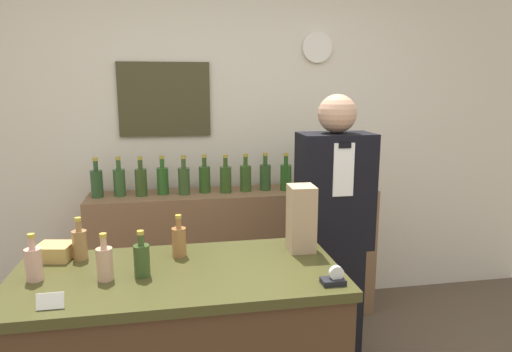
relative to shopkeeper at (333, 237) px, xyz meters
The scene contains 24 objects.
back_wall 1.23m from the shopkeeper, 120.98° to the left, with size 5.20×0.09×2.70m.
back_shelf 0.92m from the shopkeeper, 124.01° to the left, with size 2.03×0.37×0.95m.
shopkeeper is the anchor object (origin of this frame).
potted_plant 0.83m from the shopkeeper, 70.82° to the left, with size 0.24×0.24×0.35m.
paper_bag 0.65m from the shopkeeper, 124.77° to the right, with size 0.12×0.13×0.30m.
tape_dispenser 0.93m from the shopkeeper, 109.82° to the right, with size 0.09×0.06×0.07m.
price_card_left 1.60m from the shopkeeper, 146.62° to the right, with size 0.09×0.02×0.06m.
gift_box 1.49m from the shopkeeper, 164.35° to the right, with size 0.16×0.15×0.07m.
counter_bottle_0 1.59m from the shopkeeper, 156.87° to the right, with size 0.06×0.06×0.19m.
counter_bottle_1 1.39m from the shopkeeper, 162.29° to the right, with size 0.06×0.06×0.19m.
counter_bottle_2 1.37m from the shopkeeper, 150.61° to the right, with size 0.06×0.06×0.19m.
counter_bottle_3 1.24m from the shopkeeper, 147.77° to the right, with size 0.06×0.06×0.19m.
counter_bottle_4 1.02m from the shopkeeper, 152.67° to the right, with size 0.06×0.06×0.19m.
shelf_bottle_0 1.60m from the shopkeeper, 153.27° to the left, with size 0.08×0.08×0.27m.
shelf_bottle_1 1.48m from the shopkeeper, 150.26° to the left, with size 0.08×0.08×0.27m.
shelf_bottle_2 1.34m from the shopkeeper, 147.95° to the left, with size 0.08×0.08×0.27m.
shelf_bottle_3 1.24m from the shopkeeper, 143.50° to the left, with size 0.08×0.08×0.27m.
shelf_bottle_4 1.11m from the shopkeeper, 140.27° to the left, with size 0.08×0.08×0.27m.
shelf_bottle_5 1.03m from the shopkeeper, 133.65° to the left, with size 0.08×0.08×0.27m.
shelf_bottle_6 0.91m from the shopkeeper, 128.21° to the left, with size 0.08×0.08×0.27m.
shelf_bottle_7 0.85m from the shopkeeper, 119.53° to the left, with size 0.08×0.08×0.27m.
shelf_bottle_8 0.80m from the shopkeeper, 109.67° to the left, with size 0.08×0.08×0.27m.
shelf_bottle_9 0.74m from the shopkeeper, 99.32° to the left, with size 0.08×0.08×0.27m.
shelf_bottle_10 0.73m from the shopkeeper, 87.43° to the left, with size 0.08×0.08×0.27m.
Camera 1 is at (-0.33, -1.36, 1.69)m, focal length 32.00 mm.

